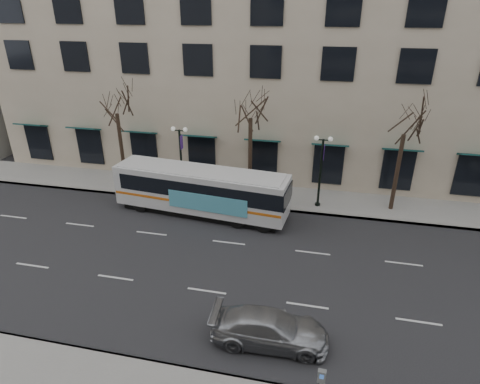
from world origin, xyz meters
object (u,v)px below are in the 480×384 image
(tree_far_mid, at_px, (251,104))
(lamp_post_left, at_px, (181,157))
(tree_far_left, at_px, (115,101))
(city_bus, at_px, (202,190))
(lamp_post_right, at_px, (321,168))
(pay_station, at_px, (321,378))
(tree_far_right, at_px, (406,120))
(silver_car, at_px, (270,329))

(tree_far_mid, xyz_separation_m, lamp_post_left, (-4.99, -0.60, -3.96))
(tree_far_left, height_order, city_bus, tree_far_left)
(lamp_post_right, relative_size, city_bus, 0.43)
(tree_far_mid, distance_m, city_bus, 6.63)
(tree_far_mid, height_order, pay_station, tree_far_mid)
(tree_far_mid, relative_size, pay_station, 6.32)
(tree_far_right, xyz_separation_m, city_bus, (-12.63, -3.23, -4.67))
(tree_far_mid, height_order, silver_car, tree_far_mid)
(silver_car, bearing_deg, city_bus, 28.16)
(city_bus, relative_size, pay_station, 8.89)
(lamp_post_left, bearing_deg, city_bus, -48.11)
(tree_far_left, bearing_deg, silver_car, -45.30)
(tree_far_left, distance_m, lamp_post_right, 15.48)
(silver_car, height_order, pay_station, pay_station)
(city_bus, bearing_deg, tree_far_left, 162.32)
(tree_far_left, distance_m, lamp_post_left, 6.29)
(lamp_post_left, bearing_deg, tree_far_left, 173.17)
(tree_far_right, bearing_deg, tree_far_mid, 180.00)
(city_bus, bearing_deg, tree_far_right, 20.33)
(lamp_post_left, bearing_deg, pay_station, -55.30)
(tree_far_left, relative_size, silver_car, 1.68)
(tree_far_right, bearing_deg, lamp_post_right, -173.15)
(tree_far_right, distance_m, pay_station, 17.48)
(silver_car, bearing_deg, tree_far_right, -27.60)
(lamp_post_right, height_order, pay_station, lamp_post_right)
(tree_far_left, xyz_separation_m, lamp_post_left, (5.01, -0.60, -3.75))
(tree_far_right, bearing_deg, tree_far_left, 180.00)
(city_bus, xyz_separation_m, pay_station, (8.37, -12.87, -0.62))
(lamp_post_right, height_order, silver_car, lamp_post_right)
(tree_far_left, relative_size, lamp_post_left, 1.60)
(city_bus, bearing_deg, lamp_post_left, 137.88)
(tree_far_right, bearing_deg, pay_station, -104.82)
(pay_station, bearing_deg, tree_far_right, 79.05)
(tree_far_mid, xyz_separation_m, city_bus, (-2.63, -3.23, -5.16))
(silver_car, bearing_deg, tree_far_mid, 12.13)
(city_bus, relative_size, silver_car, 2.43)
(lamp_post_right, bearing_deg, pay_station, -87.30)
(lamp_post_left, relative_size, lamp_post_right, 1.00)
(silver_car, distance_m, pay_station, 3.27)
(silver_car, bearing_deg, pay_station, -140.18)
(city_bus, height_order, pay_station, city_bus)
(tree_far_left, height_order, lamp_post_right, tree_far_left)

